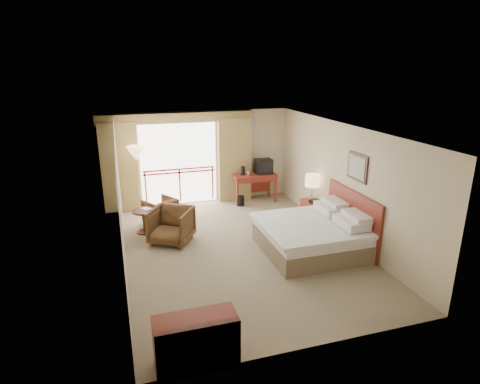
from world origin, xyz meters
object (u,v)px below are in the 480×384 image
object	(u,v)px
side_table	(144,217)
dresser	(196,342)
nightstand	(312,211)
armchair_near	(172,242)
table_lamp	(312,181)
floor_lamp	(136,156)
bed	(313,235)
wastebasket	(241,201)
desk	(253,180)
armchair_far	(161,223)
tv	(264,166)

from	to	relation	value
side_table	dresser	size ratio (longest dim) A/B	0.51
nightstand	armchair_near	distance (m)	3.70
table_lamp	dresser	xyz separation A→B (m)	(-3.92, -4.37, -0.74)
side_table	floor_lamp	size ratio (longest dim) A/B	0.30
bed	wastebasket	world-z (taller)	bed
table_lamp	floor_lamp	distance (m)	4.69
desk	wastebasket	bearing A→B (deg)	-151.05
side_table	floor_lamp	bearing A→B (deg)	90.34
side_table	dresser	distance (m)	4.92
armchair_near	desk	bearing A→B (deg)	70.46
dresser	armchair_far	bearing A→B (deg)	92.70
wastebasket	armchair_far	world-z (taller)	armchair_far
bed	dresser	world-z (taller)	bed
table_lamp	armchair_far	world-z (taller)	table_lamp
table_lamp	armchair_far	size ratio (longest dim) A/B	0.91
armchair_far	dresser	size ratio (longest dim) A/B	0.64
wastebasket	floor_lamp	distance (m)	3.24
desk	armchair_near	size ratio (longest dim) A/B	1.43
tv	wastebasket	world-z (taller)	tv
desk	floor_lamp	size ratio (longest dim) A/B	0.68
floor_lamp	tv	bearing A→B (deg)	1.85
nightstand	dresser	xyz separation A→B (m)	(-3.92, -4.32, 0.08)
armchair_near	side_table	world-z (taller)	side_table
armchair_near	side_table	xyz separation A→B (m)	(-0.57, 0.75, 0.40)
desk	armchair_far	distance (m)	3.13
table_lamp	wastebasket	bearing A→B (deg)	128.59
tv	armchair_near	distance (m)	3.94
bed	side_table	world-z (taller)	bed
table_lamp	side_table	bearing A→B (deg)	172.74
armchair_near	bed	bearing A→B (deg)	5.93
table_lamp	tv	world-z (taller)	tv
desk	wastebasket	xyz separation A→B (m)	(-0.50, -0.31, -0.52)
armchair_far	side_table	size ratio (longest dim) A/B	1.26
table_lamp	armchair_far	bearing A→B (deg)	164.17
table_lamp	desk	world-z (taller)	table_lamp
nightstand	armchair_far	size ratio (longest dim) A/B	0.82
wastebasket	bed	bearing A→B (deg)	-79.18
nightstand	desk	xyz separation A→B (m)	(-0.90, 2.11, 0.36)
side_table	desk	bearing A→B (deg)	24.37
table_lamp	side_table	distance (m)	4.35
table_lamp	wastebasket	xyz separation A→B (m)	(-1.39, 1.75, -0.97)
nightstand	wastebasket	world-z (taller)	nightstand
table_lamp	tv	distance (m)	2.09
armchair_far	armchair_near	distance (m)	1.29
armchair_near	dresser	size ratio (longest dim) A/B	0.80
table_lamp	bed	bearing A→B (deg)	-115.31
armchair_far	dresser	distance (m)	5.46
bed	armchair_near	bearing A→B (deg)	154.67
nightstand	desk	distance (m)	2.32
side_table	floor_lamp	xyz separation A→B (m)	(-0.01, 1.34, 1.24)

